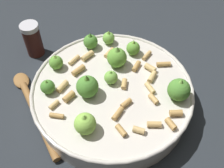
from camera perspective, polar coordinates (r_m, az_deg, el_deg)
The scene contains 4 objects.
ground_plane at distance 0.60m, azimuth -0.00°, elevation -4.07°, with size 2.40×2.40×0.00m, color #23282D.
cooking_pan at distance 0.58m, azimuth -0.01°, elevation -1.90°, with size 0.34×0.34×0.11m.
pepper_shaker at distance 0.71m, azimuth -16.68°, elevation 9.16°, with size 0.05×0.05×0.09m.
wooden_spoon at distance 0.62m, azimuth -16.63°, elevation -4.62°, with size 0.11×0.25×0.02m.
Camera 1 is at (0.05, 0.35, 0.49)m, focal length 42.54 mm.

